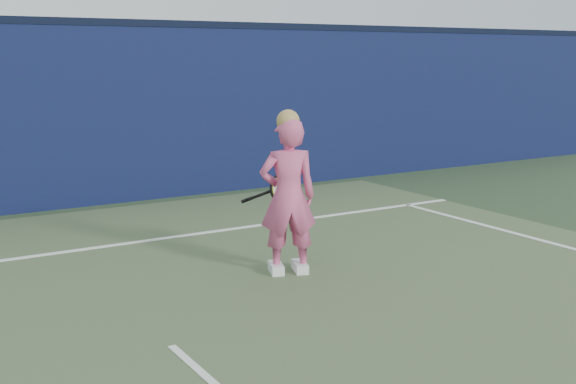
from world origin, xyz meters
TOP-DOWN VIEW (x-y plane):
  - backstop_wall at (0.00, 6.50)m, footprint 24.00×0.40m
  - wall_cap at (0.00, 6.50)m, footprint 24.00×0.42m
  - player at (1.69, 2.14)m, footprint 0.64×0.53m
  - racket at (1.85, 2.57)m, footprint 0.59×0.16m

SIDE VIEW (x-z plane):
  - racket at x=1.85m, z-range 0.59..0.91m
  - player at x=1.69m, z-range -0.03..1.57m
  - backstop_wall at x=0.00m, z-range 0.00..2.50m
  - wall_cap at x=0.00m, z-range 2.50..2.60m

